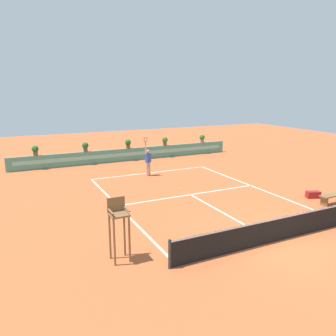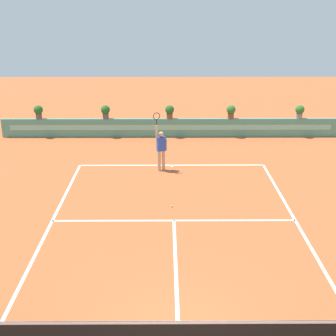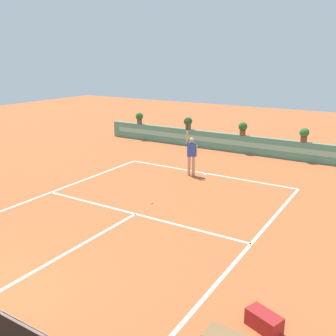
{
  "view_description": "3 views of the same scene",
  "coord_description": "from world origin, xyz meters",
  "px_view_note": "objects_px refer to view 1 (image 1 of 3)",
  "views": [
    {
      "loc": [
        -8.67,
        -8.66,
        5.57
      ],
      "look_at": [
        -0.18,
        8.83,
        1.0
      ],
      "focal_mm": 35.7,
      "sensor_mm": 36.0,
      "label": 1
    },
    {
      "loc": [
        -0.28,
        -7.82,
        7.16
      ],
      "look_at": [
        -0.18,
        8.83,
        1.0
      ],
      "focal_mm": 50.07,
      "sensor_mm": 36.0,
      "label": 2
    },
    {
      "loc": [
        7.28,
        -3.29,
        5.18
      ],
      "look_at": [
        -0.18,
        8.83,
        1.0
      ],
      "focal_mm": 40.96,
      "sensor_mm": 36.0,
      "label": 3
    }
  ],
  "objects_px": {
    "umpire_chair": "(118,222)",
    "tennis_ball_near_baseline": "(180,189)",
    "potted_plant_far_right": "(202,138)",
    "potted_plant_left": "(85,146)",
    "bench_courtside": "(334,197)",
    "gear_bag": "(313,195)",
    "tennis_player": "(148,160)",
    "potted_plant_right": "(165,141)",
    "potted_plant_far_left": "(35,150)",
    "potted_plant_centre": "(128,143)"
  },
  "relations": [
    {
      "from": "gear_bag",
      "to": "tennis_player",
      "type": "distance_m",
      "value": 10.16
    },
    {
      "from": "potted_plant_far_right",
      "to": "tennis_ball_near_baseline",
      "type": "bearing_deg",
      "value": -127.73
    },
    {
      "from": "bench_courtside",
      "to": "potted_plant_right",
      "type": "height_order",
      "value": "potted_plant_right"
    },
    {
      "from": "bench_courtside",
      "to": "potted_plant_left",
      "type": "distance_m",
      "value": 17.07
    },
    {
      "from": "potted_plant_right",
      "to": "potted_plant_far_right",
      "type": "height_order",
      "value": "same"
    },
    {
      "from": "potted_plant_right",
      "to": "potted_plant_far_left",
      "type": "xyz_separation_m",
      "value": [
        -10.17,
        0.0,
        0.0
      ]
    },
    {
      "from": "tennis_ball_near_baseline",
      "to": "potted_plant_left",
      "type": "distance_m",
      "value": 9.62
    },
    {
      "from": "potted_plant_centre",
      "to": "potted_plant_far_left",
      "type": "bearing_deg",
      "value": 180.0
    },
    {
      "from": "tennis_ball_near_baseline",
      "to": "potted_plant_far_right",
      "type": "distance_m",
      "value": 11.34
    },
    {
      "from": "gear_bag",
      "to": "potted_plant_left",
      "type": "xyz_separation_m",
      "value": [
        -8.99,
        13.28,
        1.23
      ]
    },
    {
      "from": "potted_plant_far_right",
      "to": "potted_plant_right",
      "type": "bearing_deg",
      "value": 180.0
    },
    {
      "from": "umpire_chair",
      "to": "tennis_ball_near_baseline",
      "type": "bearing_deg",
      "value": 47.99
    },
    {
      "from": "tennis_ball_near_baseline",
      "to": "potted_plant_right",
      "type": "xyz_separation_m",
      "value": [
        3.24,
        8.9,
        1.38
      ]
    },
    {
      "from": "potted_plant_far_left",
      "to": "potted_plant_left",
      "type": "bearing_deg",
      "value": 0.0
    },
    {
      "from": "tennis_ball_near_baseline",
      "to": "tennis_player",
      "type": "bearing_deg",
      "value": 96.26
    },
    {
      "from": "potted_plant_centre",
      "to": "bench_courtside",
      "type": "bearing_deg",
      "value": -68.43
    },
    {
      "from": "bench_courtside",
      "to": "tennis_ball_near_baseline",
      "type": "relative_size",
      "value": 23.53
    },
    {
      "from": "umpire_chair",
      "to": "potted_plant_left",
      "type": "distance_m",
      "value": 15.29
    },
    {
      "from": "gear_bag",
      "to": "potted_plant_left",
      "type": "height_order",
      "value": "potted_plant_left"
    },
    {
      "from": "potted_plant_right",
      "to": "gear_bag",
      "type": "bearing_deg",
      "value": -79.92
    },
    {
      "from": "tennis_player",
      "to": "potted_plant_far_left",
      "type": "bearing_deg",
      "value": 141.73
    },
    {
      "from": "potted_plant_far_right",
      "to": "potted_plant_far_left",
      "type": "bearing_deg",
      "value": 180.0
    },
    {
      "from": "gear_bag",
      "to": "potted_plant_right",
      "type": "distance_m",
      "value": 13.54
    },
    {
      "from": "bench_courtside",
      "to": "gear_bag",
      "type": "relative_size",
      "value": 2.29
    },
    {
      "from": "potted_plant_right",
      "to": "potted_plant_far_left",
      "type": "relative_size",
      "value": 1.0
    },
    {
      "from": "gear_bag",
      "to": "potted_plant_centre",
      "type": "height_order",
      "value": "potted_plant_centre"
    },
    {
      "from": "gear_bag",
      "to": "potted_plant_far_left",
      "type": "relative_size",
      "value": 0.97
    },
    {
      "from": "bench_courtside",
      "to": "potted_plant_right",
      "type": "relative_size",
      "value": 2.21
    },
    {
      "from": "potted_plant_right",
      "to": "bench_courtside",
      "type": "bearing_deg",
      "value": -80.34
    },
    {
      "from": "umpire_chair",
      "to": "bench_courtside",
      "type": "height_order",
      "value": "umpire_chair"
    },
    {
      "from": "potted_plant_centre",
      "to": "potted_plant_far_right",
      "type": "height_order",
      "value": "same"
    },
    {
      "from": "bench_courtside",
      "to": "tennis_player",
      "type": "xyz_separation_m",
      "value": [
        -6.11,
        9.28,
        0.67
      ]
    },
    {
      "from": "bench_courtside",
      "to": "gear_bag",
      "type": "bearing_deg",
      "value": 94.77
    },
    {
      "from": "gear_bag",
      "to": "potted_plant_far_right",
      "type": "distance_m",
      "value": 13.4
    },
    {
      "from": "gear_bag",
      "to": "potted_plant_centre",
      "type": "distance_m",
      "value": 14.47
    },
    {
      "from": "bench_courtside",
      "to": "tennis_ball_near_baseline",
      "type": "xyz_separation_m",
      "value": [
        -5.7,
        5.52,
        -0.34
      ]
    },
    {
      "from": "gear_bag",
      "to": "potted_plant_right",
      "type": "relative_size",
      "value": 0.97
    },
    {
      "from": "umpire_chair",
      "to": "tennis_ball_near_baseline",
      "type": "relative_size",
      "value": 31.47
    },
    {
      "from": "potted_plant_centre",
      "to": "potted_plant_left",
      "type": "bearing_deg",
      "value": 180.0
    },
    {
      "from": "bench_courtside",
      "to": "potted_plant_centre",
      "type": "distance_m",
      "value": 15.54
    },
    {
      "from": "potted_plant_far_left",
      "to": "potted_plant_centre",
      "type": "relative_size",
      "value": 1.0
    },
    {
      "from": "tennis_player",
      "to": "tennis_ball_near_baseline",
      "type": "distance_m",
      "value": 3.92
    },
    {
      "from": "potted_plant_left",
      "to": "potted_plant_far_right",
      "type": "bearing_deg",
      "value": 0.0
    },
    {
      "from": "tennis_ball_near_baseline",
      "to": "potted_plant_centre",
      "type": "distance_m",
      "value": 9.01
    },
    {
      "from": "umpire_chair",
      "to": "tennis_ball_near_baseline",
      "type": "height_order",
      "value": "umpire_chair"
    },
    {
      "from": "potted_plant_far_left",
      "to": "potted_plant_far_right",
      "type": "bearing_deg",
      "value": 0.0
    },
    {
      "from": "potted_plant_centre",
      "to": "umpire_chair",
      "type": "bearing_deg",
      "value": -110.34
    },
    {
      "from": "tennis_player",
      "to": "potted_plant_centre",
      "type": "distance_m",
      "value": 5.17
    },
    {
      "from": "potted_plant_far_left",
      "to": "potted_plant_far_right",
      "type": "height_order",
      "value": "same"
    },
    {
      "from": "tennis_player",
      "to": "potted_plant_far_right",
      "type": "bearing_deg",
      "value": 35.13
    }
  ]
}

